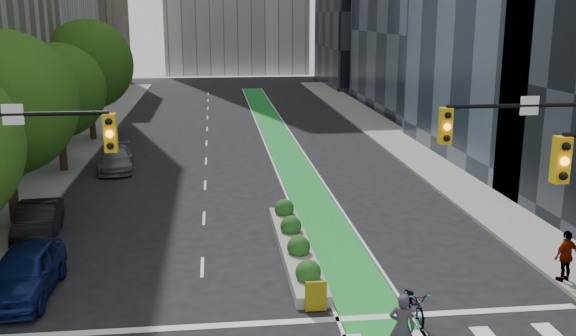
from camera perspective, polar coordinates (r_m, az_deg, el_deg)
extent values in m
cube|color=gray|center=(44.16, -19.45, 0.64)|extent=(3.60, 90.00, 0.15)
cube|color=gray|center=(45.17, 11.15, 1.45)|extent=(3.60, 90.00, 0.15)
cube|color=#1A9030|center=(48.20, -0.70, 2.38)|extent=(2.20, 70.00, 0.01)
cylinder|color=black|center=(31.18, -23.44, -0.28)|extent=(0.44, 0.44, 5.04)
sphere|color=#204C10|center=(30.65, -23.98, 5.28)|extent=(6.40, 6.40, 6.40)
cylinder|color=black|center=(40.70, -19.49, 2.70)|extent=(0.44, 0.44, 4.48)
sphere|color=#204C10|center=(40.31, -19.80, 6.50)|extent=(5.60, 5.60, 5.60)
cylinder|color=black|center=(50.32, -17.09, 5.23)|extent=(0.44, 0.44, 5.15)
sphere|color=#204C10|center=(49.99, -17.34, 8.77)|extent=(6.60, 6.60, 6.60)
cylinder|color=black|center=(18.56, -24.06, 4.36)|extent=(5.50, 0.12, 0.12)
cube|color=gold|center=(18.02, -15.51, 3.03)|extent=(0.34, 0.28, 1.05)
sphere|color=orange|center=(17.86, -15.59, 2.93)|extent=(0.20, 0.20, 0.20)
cube|color=white|center=(18.45, -23.27, 4.39)|extent=(0.55, 0.04, 0.55)
cylinder|color=black|center=(20.03, 21.34, 5.21)|extent=(5.50, 0.12, 0.12)
cube|color=gold|center=(18.98, 13.82, 3.65)|extent=(0.34, 0.28, 1.05)
sphere|color=orange|center=(18.84, 13.99, 3.57)|extent=(0.20, 0.20, 0.20)
cube|color=white|center=(19.87, 20.67, 5.21)|extent=(0.55, 0.04, 0.55)
cube|color=gold|center=(15.40, 23.10, 0.68)|extent=(0.34, 0.28, 1.05)
sphere|color=orange|center=(15.27, 23.39, 0.54)|extent=(0.20, 0.20, 0.20)
cube|color=gray|center=(25.91, 0.66, -7.19)|extent=(1.20, 10.00, 0.40)
cube|color=yellow|center=(21.03, 2.50, -11.30)|extent=(0.70, 0.12, 1.00)
sphere|color=#194C19|center=(22.52, 1.81, -9.27)|extent=(0.90, 0.90, 0.90)
sphere|color=#194C19|center=(24.82, 0.95, -7.04)|extent=(0.90, 0.90, 0.90)
sphere|color=#194C19|center=(27.15, 0.26, -5.19)|extent=(0.90, 0.90, 0.90)
sphere|color=#194C19|center=(29.52, -0.33, -3.63)|extent=(0.90, 0.90, 0.90)
imported|color=gray|center=(20.97, 11.16, -11.73)|extent=(0.70, 1.99, 1.04)
imported|color=#353039|center=(18.46, 10.09, -13.76)|extent=(0.84, 0.72, 1.97)
imported|color=#0D1952|center=(23.77, -22.37, -8.58)|extent=(2.04, 4.97, 1.68)
imported|color=black|center=(29.50, -21.33, -4.40)|extent=(2.03, 4.70, 1.51)
imported|color=slate|center=(40.61, -15.04, 0.78)|extent=(2.49, 5.03, 1.40)
imported|color=gray|center=(24.80, 23.49, -7.18)|extent=(1.18, 0.80, 1.86)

